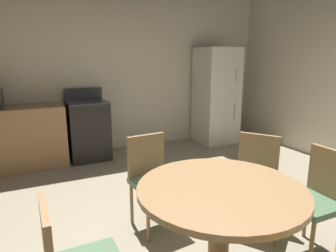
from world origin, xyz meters
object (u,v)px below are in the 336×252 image
at_px(oven_range, 88,130).
at_px(dining_table, 220,210).
at_px(refrigerator, 216,96).
at_px(chair_north, 152,175).
at_px(chair_northeast, 254,175).
at_px(chair_east, 318,195).

relative_size(oven_range, dining_table, 1.00).
relative_size(refrigerator, dining_table, 1.60).
bearing_deg(chair_north, dining_table, 0.00).
bearing_deg(chair_north, chair_northeast, 59.35).
distance_m(oven_range, refrigerator, 2.40).
xyz_separation_m(oven_range, chair_north, (0.19, -2.22, 0.03)).
distance_m(refrigerator, dining_table, 3.75).
bearing_deg(chair_northeast, chair_east, 72.25).
bearing_deg(refrigerator, chair_north, -135.09).
bearing_deg(refrigerator, chair_east, -109.82).
xyz_separation_m(refrigerator, chair_east, (-1.12, -3.12, -0.38)).
distance_m(oven_range, chair_northeast, 2.83).
relative_size(refrigerator, chair_north, 2.02).
relative_size(dining_table, chair_east, 1.26).
height_order(chair_north, chair_east, same).
bearing_deg(oven_range, chair_northeast, -67.84).
xyz_separation_m(chair_north, chair_northeast, (0.88, -0.40, 0.00)).
bearing_deg(chair_east, chair_northeast, -72.25).
height_order(dining_table, chair_north, chair_north).
bearing_deg(chair_east, oven_range, -68.30).
height_order(refrigerator, chair_east, refrigerator).
relative_size(oven_range, refrigerator, 0.62).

